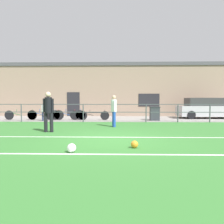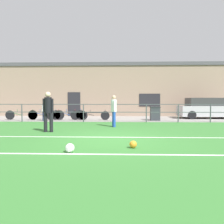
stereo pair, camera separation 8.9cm
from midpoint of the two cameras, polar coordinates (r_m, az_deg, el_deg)
The scene contains 18 objects.
ground at distance 7.54m, azimuth -0.32°, elevation -7.45°, with size 60.00×44.00×0.04m, color #387A33.
field_line_touchline at distance 7.91m, azimuth -0.23°, elevation -6.79°, with size 36.00×0.11×0.00m, color white.
field_line_hash at distance 5.45m, azimuth -1.05°, elevation -11.32°, with size 36.00×0.11×0.00m, color white.
pavement_strip at distance 15.97m, azimuth 0.66°, elevation -1.79°, with size 48.00×5.00×0.02m, color gray.
perimeter_fence at distance 13.42m, azimuth 0.50°, elevation 0.46°, with size 36.07×0.07×1.15m.
clubhouse_facade at distance 19.63m, azimuth 0.82°, elevation 5.97°, with size 28.00×2.56×4.69m.
player_goalkeeper at distance 9.52m, azimuth -17.02°, elevation 0.71°, with size 0.48×0.30×1.74m.
player_striker at distance 10.98m, azimuth 0.29°, elevation 0.86°, with size 0.29×0.44×1.64m.
soccer_ball_match at distance 5.71m, azimuth -11.28°, elevation -9.49°, with size 0.24×0.24×0.24m, color white.
soccer_ball_spare at distance 6.16m, azimuth 5.68°, elevation -8.65°, with size 0.21×0.21×0.21m, color orange.
spectator_child at distance 14.80m, azimuth -18.00°, elevation 0.47°, with size 0.34×0.22×1.25m.
parked_car_red at distance 17.68m, azimuth 23.77°, elevation 0.85°, with size 4.22×1.93×1.55m.
bicycle_parked_0 at distance 14.74m, azimuth -5.12°, elevation -0.90°, with size 2.16×0.04×0.72m.
bicycle_parked_1 at distance 16.16m, azimuth -23.56°, elevation -0.73°, with size 2.29×0.04×0.75m.
bicycle_parked_2 at distance 15.54m, azimuth -18.11°, elevation -0.74°, with size 2.30×0.04×0.76m.
bicycle_parked_3 at distance 15.15m, azimuth -13.42°, elevation -0.79°, with size 2.38×0.04×0.75m.
bicycle_parked_4 at distance 15.03m, azimuth -11.51°, elevation -0.77°, with size 2.18×0.04×0.77m.
trash_bin_0 at distance 14.68m, azimuth 11.24°, elevation -0.37°, with size 0.66×0.56×0.94m.
Camera 1 is at (0.19, -7.41, 1.35)m, focal length 33.92 mm.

